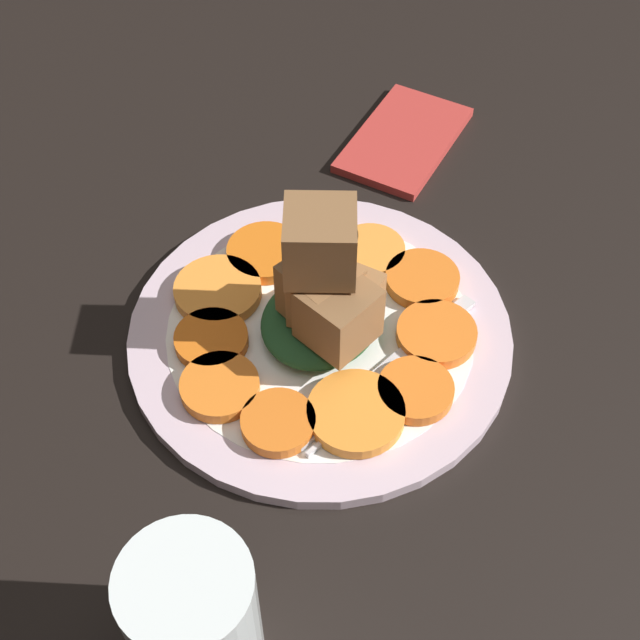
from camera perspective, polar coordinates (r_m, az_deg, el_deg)
table_slab at (r=66.43cm, az=0.00°, el=-1.69°), size 120.00×120.00×2.00cm
plate at (r=65.23cm, az=0.00°, el=-0.88°), size 28.00×28.00×1.05cm
carrot_slice_0 at (r=69.35cm, az=3.25°, el=4.41°), size 5.30×5.30×0.95cm
carrot_slice_1 at (r=70.21cm, az=0.12°, el=5.24°), size 5.70×5.70×0.95cm
carrot_slice_2 at (r=69.28cm, az=-3.52°, el=4.33°), size 5.99×5.99×0.95cm
carrot_slice_3 at (r=66.95cm, az=-6.56°, el=1.89°), size 6.56×6.56×0.95cm
carrot_slice_4 at (r=64.02cm, az=-6.97°, el=-1.26°), size 5.30×5.30×0.95cm
carrot_slice_5 at (r=61.50cm, az=-6.43°, el=-4.26°), size 5.50×5.50×0.95cm
carrot_slice_6 at (r=59.57cm, az=-2.69°, el=-6.57°), size 5.04×5.04×0.95cm
carrot_slice_7 at (r=59.96cm, az=2.31°, el=-5.96°), size 6.64×6.64×0.95cm
carrot_slice_8 at (r=61.29cm, az=6.14°, el=-4.49°), size 5.26×5.26×0.95cm
carrot_slice_9 at (r=64.42cm, az=7.47°, el=-0.88°), size 5.79×5.79×0.95cm
carrot_slice_10 at (r=67.71cm, az=6.56°, el=2.61°), size 5.60×5.60×0.95cm
center_pile at (r=61.02cm, az=0.36°, el=1.75°), size 9.24×8.97×11.38cm
fork at (r=62.33cm, az=4.12°, el=-3.34°), size 17.64×6.83×0.40cm
water_glass at (r=50.36cm, az=-8.11°, el=-18.39°), size 7.15×7.15×9.95cm
napkin at (r=81.32cm, az=5.40°, el=11.42°), size 13.16×7.90×0.80cm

